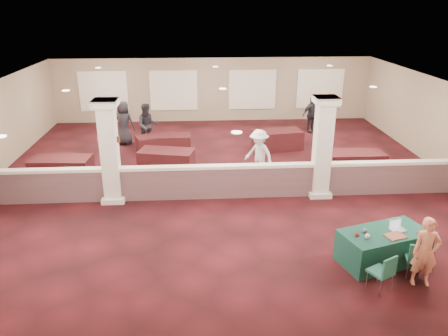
{
  "coord_description": "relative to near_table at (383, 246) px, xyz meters",
  "views": [
    {
      "loc": [
        -0.86,
        -14.1,
        5.88
      ],
      "look_at": [
        -0.09,
        -2.0,
        1.2
      ],
      "focal_mm": 35.0,
      "sensor_mm": 36.0,
      "label": 1
    }
  ],
  "objects": [
    {
      "name": "column_left",
      "position": [
        -7.0,
        3.85,
        1.24
      ],
      "size": [
        0.72,
        0.72,
        3.2
      ],
      "color": "white",
      "rests_on": "ground"
    },
    {
      "name": "far_table_back_right",
      "position": [
        -1.0,
        8.55,
        0.0
      ],
      "size": [
        2.1,
        1.29,
        0.8
      ],
      "primitive_type": "cube",
      "rotation": [
        0.0,
        0.0,
        0.16
      ],
      "color": "black",
      "rests_on": "ground"
    },
    {
      "name": "yarn_grey",
      "position": [
        -0.5,
        -0.02,
        0.45
      ],
      "size": [
        0.11,
        0.11,
        0.11
      ],
      "primitive_type": "sphere",
      "color": "#54555A",
      "rests_on": "near_table"
    },
    {
      "name": "conf_chair_side",
      "position": [
        -0.46,
        -1.14,
        0.12
      ],
      "size": [
        0.59,
        0.59,
        0.88
      ],
      "rotation": [
        0.0,
        0.0,
        0.49
      ],
      "color": "#216157",
      "rests_on": "ground"
    },
    {
      "name": "attendee_a",
      "position": [
        -6.43,
        9.17,
        0.54
      ],
      "size": [
        0.99,
        0.69,
        1.87
      ],
      "primitive_type": "imported",
      "rotation": [
        0.0,
        0.0,
        0.22
      ],
      "color": "black",
      "rests_on": "ground"
    },
    {
      "name": "attendee_b",
      "position": [
        -2.25,
        5.35,
        0.49
      ],
      "size": [
        1.17,
        1.18,
        1.78
      ],
      "primitive_type": "imported",
      "rotation": [
        0.0,
        0.0,
        -0.79
      ],
      "color": "silver",
      "rests_on": "ground"
    },
    {
      "name": "yarn_cream",
      "position": [
        -0.54,
        -0.28,
        0.46
      ],
      "size": [
        0.12,
        0.12,
        0.12
      ],
      "primitive_type": "sphere",
      "color": "beige",
      "rests_on": "near_table"
    },
    {
      "name": "laptop_base",
      "position": [
        0.33,
        0.04,
        0.41
      ],
      "size": [
        0.42,
        0.34,
        0.02
      ],
      "primitive_type": "cube",
      "rotation": [
        0.0,
        0.0,
        0.3
      ],
      "color": "silver",
      "rests_on": "near_table"
    },
    {
      "name": "far_table_front_right",
      "position": [
        1.3,
        5.65,
        0.0
      ],
      "size": [
        1.98,
        1.0,
        0.8
      ],
      "primitive_type": "cube",
      "rotation": [
        0.0,
        0.0,
        -0.01
      ],
      "color": "black",
      "rests_on": "ground"
    },
    {
      "name": "yarn_red",
      "position": [
        -0.74,
        -0.17,
        0.45
      ],
      "size": [
        0.11,
        0.11,
        0.11
      ],
      "primitive_type": "sphere",
      "color": "maroon",
      "rests_on": "near_table"
    },
    {
      "name": "partition_wall",
      "position": [
        -3.5,
        3.85,
        0.17
      ],
      "size": [
        15.6,
        0.28,
        1.1
      ],
      "color": "brown",
      "rests_on": "ground"
    },
    {
      "name": "conf_chair_main",
      "position": [
        0.48,
        -0.69,
        0.13
      ],
      "size": [
        0.54,
        0.54,
        0.89
      ],
      "rotation": [
        0.0,
        0.0,
        -0.26
      ],
      "color": "#216157",
      "rests_on": "ground"
    },
    {
      "name": "ceiling",
      "position": [
        -3.5,
        5.35,
        2.8
      ],
      "size": [
        16.0,
        16.0,
        0.02
      ],
      "primitive_type": "cube",
      "color": "white",
      "rests_on": "wall_back"
    },
    {
      "name": "attendee_d",
      "position": [
        -7.5,
        9.64,
        0.55
      ],
      "size": [
        1.03,
        0.74,
        1.88
      ],
      "primitive_type": "imported",
      "rotation": [
        0.0,
        0.0,
        2.86
      ],
      "color": "black",
      "rests_on": "ground"
    },
    {
      "name": "far_table_back_center",
      "position": [
        -5.5,
        8.55,
        -0.05
      ],
      "size": [
        1.71,
        0.85,
        0.69
      ],
      "primitive_type": "cube",
      "rotation": [
        0.0,
        0.0,
        0.0
      ],
      "color": "black",
      "rests_on": "ground"
    },
    {
      "name": "far_table_front_left",
      "position": [
        -9.07,
        5.65,
        0.01
      ],
      "size": [
        2.08,
        1.15,
        0.81
      ],
      "primitive_type": "cube",
      "rotation": [
        0.0,
        0.0,
        -0.07
      ],
      "color": "black",
      "rests_on": "ground"
    },
    {
      "name": "laptop_screen",
      "position": [
        0.29,
        0.16,
        0.53
      ],
      "size": [
        0.35,
        0.12,
        0.24
      ],
      "primitive_type": "cube",
      "rotation": [
        0.0,
        0.0,
        0.3
      ],
      "color": "silver",
      "rests_on": "near_table"
    },
    {
      "name": "woman",
      "position": [
        0.5,
        -0.94,
        0.4
      ],
      "size": [
        0.62,
        0.46,
        1.6
      ],
      "primitive_type": "imported",
      "rotation": [
        0.0,
        0.0,
        -0.13
      ],
      "color": "#E77C64",
      "rests_on": "ground"
    },
    {
      "name": "sconce_right",
      "position": [
        -6.72,
        3.85,
        1.6
      ],
      "size": [
        0.12,
        0.12,
        0.18
      ],
      "color": "brown",
      "rests_on": "column_left"
    },
    {
      "name": "ground",
      "position": [
        -3.5,
        5.35,
        -0.4
      ],
      "size": [
        16.0,
        16.0,
        0.0
      ],
      "primitive_type": "plane",
      "color": "#3E0F14",
      "rests_on": "ground"
    },
    {
      "name": "column_right",
      "position": [
        -0.5,
        3.85,
        1.24
      ],
      "size": [
        0.72,
        0.72,
        3.2
      ],
      "color": "white",
      "rests_on": "ground"
    },
    {
      "name": "wall_back",
      "position": [
        -3.5,
        13.35,
        1.2
      ],
      "size": [
        16.0,
        0.04,
        3.2
      ],
      "primitive_type": "cube",
      "color": "gray",
      "rests_on": "ground"
    },
    {
      "name": "far_table_front_center",
      "position": [
        -5.5,
        6.3,
        -0.0
      ],
      "size": [
        2.12,
        1.39,
        0.79
      ],
      "primitive_type": "cube",
      "rotation": [
        0.0,
        0.0,
        -0.23
      ],
      "color": "black",
      "rests_on": "ground"
    },
    {
      "name": "knitting",
      "position": [
        0.13,
        -0.24,
        0.41
      ],
      "size": [
        0.51,
        0.44,
        0.03
      ],
      "primitive_type": "cube",
      "rotation": [
        0.0,
        0.0,
        0.3
      ],
      "color": "#B7461D",
      "rests_on": "near_table"
    },
    {
      "name": "attendee_c",
      "position": [
        1.0,
        10.89,
        0.46
      ],
      "size": [
        1.12,
        0.88,
        1.72
      ],
      "primitive_type": "imported",
      "rotation": [
        0.0,
        0.0,
        0.46
      ],
      "color": "black",
      "rests_on": "ground"
    },
    {
      "name": "far_table_back_left",
      "position": [
        -6.0,
        8.55,
        -0.05
      ],
      "size": [
        1.87,
        1.35,
        0.68
      ],
      "primitive_type": "cube",
      "rotation": [
        0.0,
        0.0,
        0.33
      ],
      "color": "black",
      "rests_on": "ground"
    },
    {
      "name": "screen_glow",
      "position": [
        0.29,
        0.16,
        0.52
      ],
      "size": [
        0.31,
        0.1,
        0.21
      ],
      "primitive_type": "cube",
      "rotation": [
        0.0,
        0.0,
        0.3
      ],
      "color": "#D0DFFA",
      "rests_on": "near_table"
    },
    {
      "name": "wall_front",
      "position": [
        -3.5,
        -2.65,
        1.2
      ],
      "size": [
        16.0,
        0.04,
        3.2
      ],
      "primitive_type": "cube",
      "color": "gray",
      "rests_on": "ground"
    },
    {
      "name": "near_table",
      "position": [
        0.0,
        0.0,
        0.0
      ],
      "size": [
        2.27,
        1.59,
        0.79
      ],
      "primitive_type": "cube",
      "rotation": [
        0.0,
        0.0,
        0.3
      ],
      "color": "#0D322C",
      "rests_on": "ground"
    },
    {
      "name": "scissors",
      "position": [
        0.76,
        -0.08,
        0.4
      ],
      "size": [
        0.13,
        0.07,
        0.01
      ],
      "primitive_type": "cube",
      "rotation": [
        0.0,
        0.0,
        0.3
      ],
      "color": "red",
      "rests_on": "near_table"
    },
    {
      "name": "sconce_left",
      "position": [
        -7.28,
        3.85,
        1.6
      ],
      "size": [
        0.12,
        0.12,
        0.18
      ],
      "color": "brown",
      "rests_on": "column_left"
    }
  ]
}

